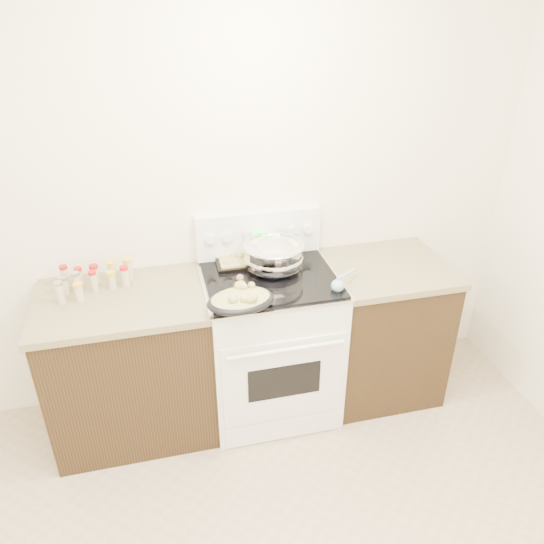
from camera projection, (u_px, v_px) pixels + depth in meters
name	position (u px, v px, depth m)	size (l,w,h in m)	color
room_shell	(267.00, 298.00, 1.37)	(4.10, 3.60, 2.75)	white
counter_left	(132.00, 364.00, 3.09)	(0.93, 0.67, 0.92)	black
counter_right	(380.00, 328.00, 3.42)	(0.73, 0.67, 0.92)	black
kitchen_range	(270.00, 341.00, 3.24)	(0.78, 0.73, 1.22)	white
mixing_bowl	(274.00, 257.00, 3.06)	(0.46, 0.46, 0.21)	silver
roasting_pan	(241.00, 299.00, 2.71)	(0.38, 0.29, 0.12)	black
baking_sheet	(249.00, 257.00, 3.19)	(0.40, 0.29, 0.06)	black
wooden_spoon	(243.00, 275.00, 3.01)	(0.18, 0.22, 0.04)	#A16849
blue_ladle	(339.00, 284.00, 2.89)	(0.21, 0.20, 0.09)	#88AFCA
spice_jars	(93.00, 279.00, 2.92)	(0.40, 0.23, 0.13)	#BFB28C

